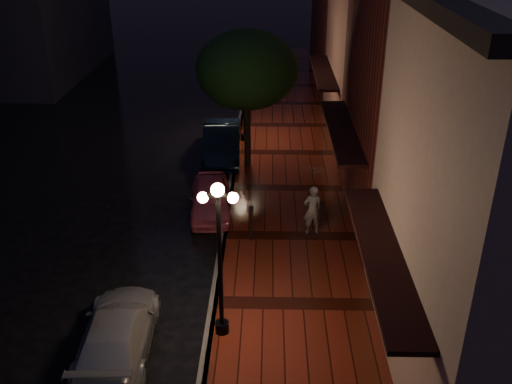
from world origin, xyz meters
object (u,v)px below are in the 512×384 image
(navy_car, at_px, (222,142))
(silver_car, at_px, (118,333))
(streetlamp_far, at_px, (244,91))
(woman_with_umbrella, at_px, (314,190))
(street_tree, at_px, (247,72))
(pink_car, at_px, (211,198))
(streetlamp_near, at_px, (220,252))
(parking_meter, at_px, (251,220))

(navy_car, distance_m, silver_car, 12.94)
(streetlamp_far, height_order, silver_car, streetlamp_far)
(silver_car, distance_m, woman_with_umbrella, 7.97)
(street_tree, relative_size, silver_car, 1.36)
(street_tree, height_order, pink_car, street_tree)
(streetlamp_near, relative_size, parking_meter, 3.27)
(streetlamp_near, height_order, navy_car, streetlamp_near)
(streetlamp_near, xyz_separation_m, streetlamp_far, (0.00, 14.00, 0.00))
(streetlamp_far, distance_m, street_tree, 3.44)
(streetlamp_far, bearing_deg, pink_car, -97.60)
(silver_car, bearing_deg, streetlamp_far, -102.85)
(navy_car, xyz_separation_m, parking_meter, (1.56, -7.53, 0.18))
(streetlamp_far, xyz_separation_m, parking_meter, (0.61, -9.36, -1.65))
(woman_with_umbrella, bearing_deg, navy_car, -72.49)
(street_tree, xyz_separation_m, navy_car, (-1.21, 1.18, -3.48))
(streetlamp_far, bearing_deg, woman_with_umbrella, -73.03)
(streetlamp_near, bearing_deg, parking_meter, 82.48)
(pink_car, relative_size, navy_car, 0.78)
(streetlamp_near, xyz_separation_m, parking_meter, (0.61, 4.64, -1.65))
(streetlamp_near, bearing_deg, pink_car, 97.87)
(navy_car, relative_size, parking_meter, 3.55)
(streetlamp_far, distance_m, pink_car, 7.45)
(silver_car, bearing_deg, woman_with_umbrella, -134.59)
(streetlamp_near, bearing_deg, streetlamp_far, 90.00)
(streetlamp_far, distance_m, navy_car, 2.75)
(silver_car, height_order, parking_meter, parking_meter)
(street_tree, relative_size, woman_with_umbrella, 2.36)
(navy_car, bearing_deg, pink_car, -92.35)
(streetlamp_near, bearing_deg, navy_car, 94.46)
(silver_car, bearing_deg, parking_meter, -123.86)
(streetlamp_far, height_order, woman_with_umbrella, streetlamp_far)
(navy_car, distance_m, woman_with_umbrella, 7.90)
(navy_car, relative_size, woman_with_umbrella, 1.90)
(streetlamp_far, relative_size, street_tree, 0.74)
(pink_car, bearing_deg, woman_with_umbrella, -29.43)
(silver_car, xyz_separation_m, woman_with_umbrella, (5.24, 5.89, 1.16))
(pink_car, xyz_separation_m, woman_with_umbrella, (3.63, -1.65, 1.16))
(woman_with_umbrella, bearing_deg, street_tree, -77.30)
(streetlamp_far, bearing_deg, parking_meter, -86.26)
(navy_car, height_order, silver_car, navy_car)
(navy_car, bearing_deg, streetlamp_near, -87.88)
(navy_car, bearing_deg, street_tree, -46.73)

